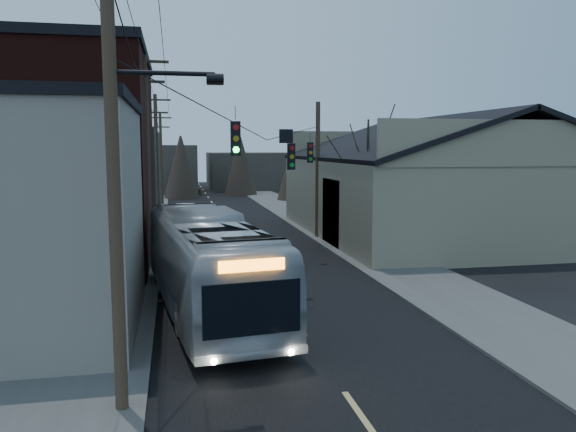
# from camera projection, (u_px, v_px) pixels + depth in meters

# --- Properties ---
(road_surface) EXTENTS (9.00, 110.00, 0.02)m
(road_surface) POSITION_uv_depth(u_px,v_px,m) (230.00, 229.00, 39.35)
(road_surface) COLOR black
(road_surface) RESTS_ON ground
(sidewalk_left) EXTENTS (4.00, 110.00, 0.12)m
(sidewalk_left) POSITION_uv_depth(u_px,v_px,m) (135.00, 231.00, 38.06)
(sidewalk_left) COLOR #474744
(sidewalk_left) RESTS_ON ground
(sidewalk_right) EXTENTS (4.00, 110.00, 0.12)m
(sidewalk_right) POSITION_uv_depth(u_px,v_px,m) (320.00, 226.00, 40.63)
(sidewalk_right) COLOR #474744
(sidewalk_right) RESTS_ON ground
(building_brick) EXTENTS (10.00, 12.00, 10.00)m
(building_brick) POSITION_uv_depth(u_px,v_px,m) (43.00, 162.00, 27.05)
(building_brick) COLOR black
(building_brick) RESTS_ON ground
(building_left_far) EXTENTS (9.00, 14.00, 7.00)m
(building_left_far) POSITION_uv_depth(u_px,v_px,m) (98.00, 176.00, 42.89)
(building_left_far) COLOR #38332D
(building_left_far) RESTS_ON ground
(warehouse) EXTENTS (16.16, 20.60, 7.73)m
(warehouse) POSITION_uv_depth(u_px,v_px,m) (436.00, 194.00, 36.73)
(warehouse) COLOR gray
(warehouse) RESTS_ON ground
(building_far_left) EXTENTS (10.00, 12.00, 6.00)m
(building_far_left) POSITION_uv_depth(u_px,v_px,m) (156.00, 169.00, 71.86)
(building_far_left) COLOR #38332D
(building_far_left) RESTS_ON ground
(building_far_right) EXTENTS (12.00, 14.00, 5.00)m
(building_far_right) POSITION_uv_depth(u_px,v_px,m) (252.00, 170.00, 79.35)
(building_far_right) COLOR #38332D
(building_far_right) RESTS_ON ground
(bare_tree) EXTENTS (0.40, 0.40, 7.20)m
(bare_tree) POSITION_uv_depth(u_px,v_px,m) (367.00, 186.00, 30.47)
(bare_tree) COLOR black
(bare_tree) RESTS_ON ground
(utility_lines) EXTENTS (11.24, 45.28, 10.50)m
(utility_lines) POSITION_uv_depth(u_px,v_px,m) (186.00, 160.00, 32.44)
(utility_lines) COLOR #382B1E
(utility_lines) RESTS_ON ground
(bus) EXTENTS (4.33, 12.52, 3.42)m
(bus) POSITION_uv_depth(u_px,v_px,m) (208.00, 263.00, 19.46)
(bus) COLOR #A5AAB0
(bus) RESTS_ON ground
(parked_car) EXTENTS (1.43, 4.09, 1.35)m
(parked_car) POSITION_uv_depth(u_px,v_px,m) (185.00, 212.00, 43.70)
(parked_car) COLOR #B5B7BD
(parked_car) RESTS_ON ground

